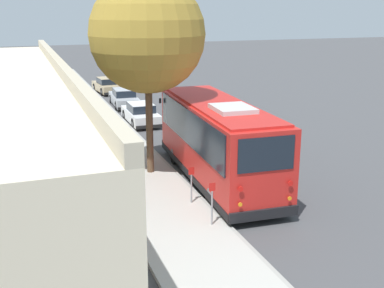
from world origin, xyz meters
The scene contains 10 objects.
ground_plane centered at (0.00, 0.00, 0.00)m, with size 160.00×160.00×0.00m, color #474749.
sidewalk_slab centered at (0.00, 3.54, 0.07)m, with size 80.00×3.09×0.15m, color #B2AFA8.
curb_strip centered at (0.00, 1.92, 0.07)m, with size 80.00×0.14×0.15m, color #9D9A94.
shuttle_bus centered at (-0.05, 0.49, 1.91)m, with size 9.67×3.05×3.56m.
parked_sedan_white centered at (11.30, 0.95, 0.61)m, with size 4.38×1.77×1.32m.
parked_sedan_silver centered at (17.18, 0.77, 0.61)m, with size 4.62×1.88×1.31m.
parked_sedan_tan centered at (23.46, 0.85, 0.61)m, with size 4.41×2.09×1.30m.
street_tree centered at (1.77, 2.94, 6.39)m, with size 4.81×4.81×9.04m.
sign_post_near centered at (-4.27, 2.44, 0.91)m, with size 0.06×0.22×1.47m.
sign_post_far centered at (-2.27, 2.44, 0.86)m, with size 0.06×0.22×1.38m.
Camera 1 is at (-17.88, 8.09, 7.16)m, focal length 45.00 mm.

